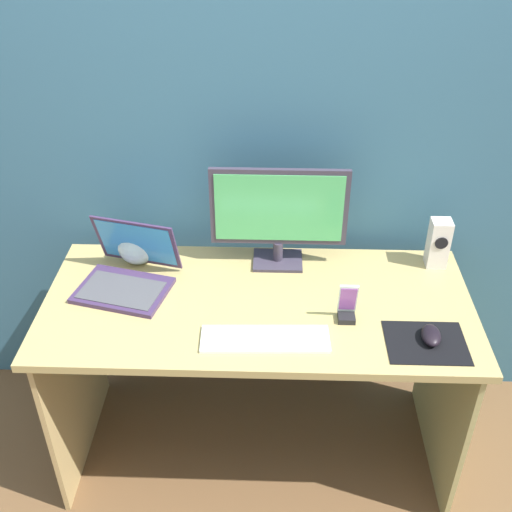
{
  "coord_description": "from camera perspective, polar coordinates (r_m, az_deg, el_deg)",
  "views": [
    {
      "loc": [
        0.05,
        -1.66,
        2.06
      ],
      "look_at": [
        -0.01,
        -0.02,
        0.95
      ],
      "focal_mm": 43.72,
      "sensor_mm": 36.0,
      "label": 1
    }
  ],
  "objects": [
    {
      "name": "speaker_right",
      "position": [
        2.33,
        16.35,
        1.14
      ],
      "size": [
        0.07,
        0.07,
        0.18
      ],
      "color": "silver",
      "rests_on": "desk"
    },
    {
      "name": "phone_in_dock",
      "position": [
        2.04,
        8.34,
        -4.64
      ],
      "size": [
        0.06,
        0.06,
        0.14
      ],
      "color": "black",
      "rests_on": "desk"
    },
    {
      "name": "desk",
      "position": [
        2.21,
        0.16,
        -7.31
      ],
      "size": [
        1.45,
        0.66,
        0.75
      ],
      "color": "tan",
      "rests_on": "ground_plane"
    },
    {
      "name": "fishbowl",
      "position": [
        2.31,
        -10.81,
        0.99
      ],
      "size": [
        0.14,
        0.14,
        0.14
      ],
      "primitive_type": "sphere",
      "color": "silver",
      "rests_on": "desk"
    },
    {
      "name": "laptop",
      "position": [
        2.21,
        -11.67,
        -1.62
      ],
      "size": [
        0.36,
        0.35,
        0.22
      ],
      "color": "#3E2B4E",
      "rests_on": "desk"
    },
    {
      "name": "ground_plane",
      "position": [
        2.64,
        0.14,
        -16.99
      ],
      "size": [
        8.0,
        8.0,
        0.0
      ],
      "primitive_type": "plane",
      "color": "brown"
    },
    {
      "name": "mousepad",
      "position": [
        2.03,
        15.28,
        -7.65
      ],
      "size": [
        0.25,
        0.2,
        0.0
      ],
      "primitive_type": "cube",
      "color": "black",
      "rests_on": "desk"
    },
    {
      "name": "mouse",
      "position": [
        2.03,
        15.72,
        -7.0
      ],
      "size": [
        0.07,
        0.11,
        0.04
      ],
      "primitive_type": "ellipsoid",
      "rotation": [
        0.0,
        0.0,
        -0.09
      ],
      "color": "black",
      "rests_on": "mousepad"
    },
    {
      "name": "monitor",
      "position": [
        2.19,
        2.11,
        3.9
      ],
      "size": [
        0.48,
        0.14,
        0.38
      ],
      "color": "#383241",
      "rests_on": "desk"
    },
    {
      "name": "keyboard_external",
      "position": [
        1.96,
        0.84,
        -7.6
      ],
      "size": [
        0.41,
        0.13,
        0.01
      ],
      "primitive_type": "cube",
      "rotation": [
        0.0,
        0.0,
        0.03
      ],
      "color": "white",
      "rests_on": "desk"
    },
    {
      "name": "wall_back",
      "position": [
        2.23,
        0.52,
        12.86
      ],
      "size": [
        6.0,
        0.04,
        2.5
      ],
      "primitive_type": "cube",
      "color": "#34617A",
      "rests_on": "ground_plane"
    }
  ]
}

